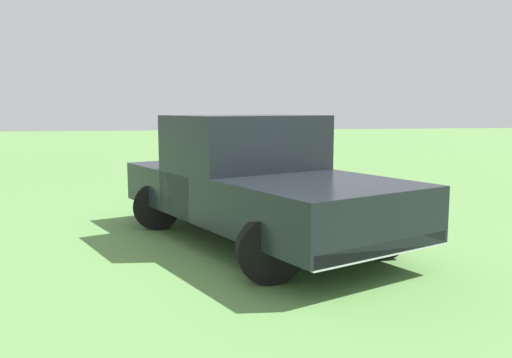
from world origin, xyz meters
The scene contains 3 objects.
ground_plane centered at (0.00, 0.00, 0.00)m, with size 80.00×80.00×0.00m, color #5B8C47.
pickup_truck centered at (0.22, 0.08, 0.91)m, with size 3.71×5.23×1.78m.
person_bystander centered at (0.37, 4.23, 0.91)m, with size 0.42×0.42×1.63m.
Camera 1 is at (-1.03, -7.14, 1.87)m, focal length 36.72 mm.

